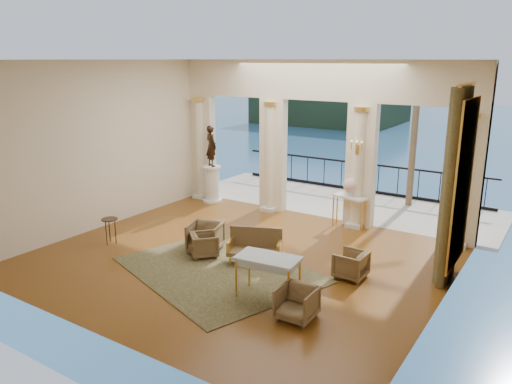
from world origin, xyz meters
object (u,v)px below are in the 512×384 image
Objects in this scene: armchair_b at (297,302)px; armchair_d at (204,244)px; console_table at (349,202)px; game_table at (268,261)px; pedestal at (212,185)px; statue at (211,146)px; armchair_c at (351,263)px; settee at (255,246)px; side_table at (110,222)px; armchair_a at (205,235)px.

armchair_d is (-3.24, 1.40, -0.02)m from armchair_b.
console_table reaches higher than armchair_d.
pedestal is (-5.09, 4.74, -0.18)m from game_table.
armchair_b is 0.51× the size of statue.
statue reaches higher than armchair_b.
pedestal is 4.74m from console_table.
armchair_d is at bearing -104.06° from console_table.
armchair_c is 2.20m from settee.
pedestal reaches higher than side_table.
armchair_b is at bearing -40.99° from pedestal.
side_table is at bearing 55.65° from armchair_d.
console_table is (2.20, 3.56, 0.34)m from armchair_a.
armchair_a is 1.40m from settee.
settee reaches higher than armchair_a.
console_table is at bearing -155.37° from armchair_c.
game_table is 0.98× the size of statue.
console_table reaches higher than settee.
pedestal reaches higher than console_table.
armchair_d is at bearing -54.17° from pedestal.
game_table is 6.95m from pedestal.
pedestal is 0.90× the size of statue.
pedestal is at bearing -165.90° from console_table.
settee is 5.23m from pedestal.
game_table is 1.30× the size of console_table.
side_table is at bearing -176.50° from armchair_a.
console_table is at bearing 101.55° from armchair_b.
armchair_d is 0.48× the size of statue.
armchair_b is at bearing -44.46° from armchair_a.
statue is 4.86m from console_table.
armchair_d is at bearing 154.89° from armchair_b.
armchair_d is 0.48× the size of game_table.
armchair_a is 2.49m from side_table.
armchair_a is at bearing -13.33° from armchair_d.
armchair_a is at bearing 149.48° from statue.
pedestal is at bearing 107.45° from armchair_a.
game_table is (-1.00, -1.72, 0.43)m from armchair_c.
armchair_b is at bearing 162.63° from statue.
armchair_c is at bearing -12.69° from settee.
side_table is (-4.86, 0.31, -0.18)m from game_table.
pedestal is 4.44m from side_table.
statue is at bearing -115.51° from armchair_c.
pedestal is at bearing 137.31° from armchair_b.
pedestal is (-3.93, 3.44, 0.17)m from settee.
armchair_d is 0.95× the size of side_table.
pedestal reaches higher than armchair_a.
armchair_d is at bearing 172.40° from settee.
armchair_a is 4.33m from pedestal.
armchair_c is 0.65× the size of console_table.
console_table reaches higher than game_table.
pedestal reaches higher than settee.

